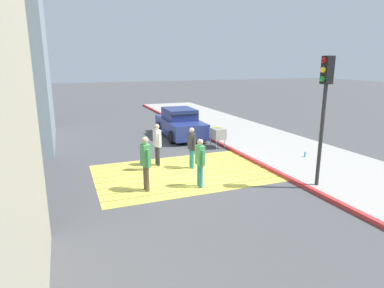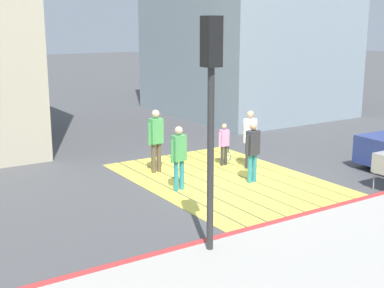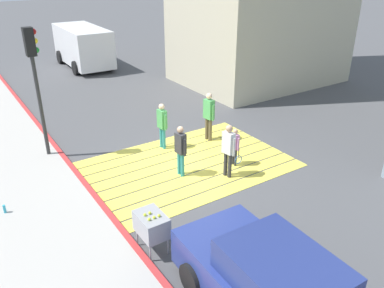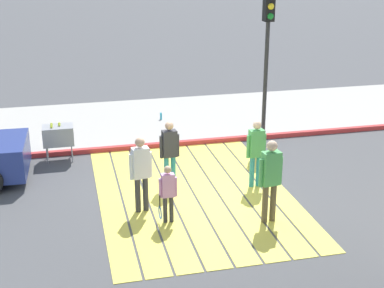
{
  "view_description": "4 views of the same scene",
  "coord_description": "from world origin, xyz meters",
  "px_view_note": "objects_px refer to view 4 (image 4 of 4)",
  "views": [
    {
      "loc": [
        3.98,
        11.07,
        4.05
      ],
      "look_at": [
        -0.42,
        -0.09,
        1.07
      ],
      "focal_mm": 30.9,
      "sensor_mm": 36.0,
      "label": 1
    },
    {
      "loc": [
        -10.86,
        8.14,
        4.12
      ],
      "look_at": [
        0.47,
        0.78,
        1.01
      ],
      "focal_mm": 49.15,
      "sensor_mm": 36.0,
      "label": 2
    },
    {
      "loc": [
        -6.07,
        -9.43,
        6.06
      ],
      "look_at": [
        0.12,
        -0.05,
        0.73
      ],
      "focal_mm": 36.76,
      "sensor_mm": 36.0,
      "label": 3
    },
    {
      "loc": [
        11.2,
        -2.7,
        5.45
      ],
      "look_at": [
        -0.18,
        0.01,
        1.16
      ],
      "focal_mm": 51.08,
      "sensor_mm": 36.0,
      "label": 4
    }
  ],
  "objects_px": {
    "traffic_light_corner": "(268,34)",
    "pedestrian_child_with_racket": "(168,191)",
    "pedestrian_adult_side": "(141,169)",
    "pedestrian_adult_trailing": "(170,149)",
    "pedestrian_teen_behind": "(256,149)",
    "water_bottle": "(161,116)",
    "pedestrian_adult_lead": "(270,175)",
    "tennis_ball_cart": "(58,135)"
  },
  "relations": [
    {
      "from": "pedestrian_adult_side",
      "to": "pedestrian_teen_behind",
      "type": "xyz_separation_m",
      "value": [
        -0.66,
        2.81,
        -0.03
      ]
    },
    {
      "from": "traffic_light_corner",
      "to": "pedestrian_adult_trailing",
      "type": "distance_m",
      "value": 5.07
    },
    {
      "from": "traffic_light_corner",
      "to": "pedestrian_child_with_racket",
      "type": "bearing_deg",
      "value": -38.93
    },
    {
      "from": "traffic_light_corner",
      "to": "tennis_ball_cart",
      "type": "bearing_deg",
      "value": -83.58
    },
    {
      "from": "water_bottle",
      "to": "pedestrian_adult_side",
      "type": "height_order",
      "value": "pedestrian_adult_side"
    },
    {
      "from": "traffic_light_corner",
      "to": "pedestrian_adult_side",
      "type": "height_order",
      "value": "traffic_light_corner"
    },
    {
      "from": "tennis_ball_cart",
      "to": "water_bottle",
      "type": "distance_m",
      "value": 4.15
    },
    {
      "from": "traffic_light_corner",
      "to": "water_bottle",
      "type": "distance_m",
      "value": 4.4
    },
    {
      "from": "traffic_light_corner",
      "to": "pedestrian_adult_lead",
      "type": "height_order",
      "value": "traffic_light_corner"
    },
    {
      "from": "pedestrian_adult_lead",
      "to": "pedestrian_child_with_racket",
      "type": "xyz_separation_m",
      "value": [
        -0.44,
        -2.05,
        -0.33
      ]
    },
    {
      "from": "pedestrian_adult_lead",
      "to": "pedestrian_teen_behind",
      "type": "height_order",
      "value": "pedestrian_adult_lead"
    },
    {
      "from": "pedestrian_child_with_racket",
      "to": "pedestrian_adult_side",
      "type": "bearing_deg",
      "value": -144.53
    },
    {
      "from": "pedestrian_child_with_racket",
      "to": "traffic_light_corner",
      "type": "bearing_deg",
      "value": 141.07
    },
    {
      "from": "pedestrian_adult_lead",
      "to": "pedestrian_adult_trailing",
      "type": "bearing_deg",
      "value": -143.36
    },
    {
      "from": "tennis_ball_cart",
      "to": "pedestrian_adult_side",
      "type": "relative_size",
      "value": 0.6
    },
    {
      "from": "tennis_ball_cart",
      "to": "pedestrian_adult_side",
      "type": "distance_m",
      "value": 3.9
    },
    {
      "from": "pedestrian_teen_behind",
      "to": "pedestrian_child_with_racket",
      "type": "xyz_separation_m",
      "value": [
        1.29,
        -2.36,
        -0.25
      ]
    },
    {
      "from": "pedestrian_adult_lead",
      "to": "tennis_ball_cart",
      "type": "bearing_deg",
      "value": -137.44
    },
    {
      "from": "pedestrian_adult_lead",
      "to": "pedestrian_teen_behind",
      "type": "relative_size",
      "value": 1.09
    },
    {
      "from": "pedestrian_adult_side",
      "to": "pedestrian_child_with_racket",
      "type": "xyz_separation_m",
      "value": [
        0.63,
        0.45,
        -0.28
      ]
    },
    {
      "from": "water_bottle",
      "to": "pedestrian_adult_lead",
      "type": "relative_size",
      "value": 0.12
    },
    {
      "from": "water_bottle",
      "to": "pedestrian_teen_behind",
      "type": "bearing_deg",
      "value": 13.45
    },
    {
      "from": "traffic_light_corner",
      "to": "pedestrian_adult_side",
      "type": "bearing_deg",
      "value": -46.04
    },
    {
      "from": "water_bottle",
      "to": "pedestrian_adult_side",
      "type": "relative_size",
      "value": 0.13
    },
    {
      "from": "pedestrian_adult_trailing",
      "to": "pedestrian_teen_behind",
      "type": "distance_m",
      "value": 2.03
    },
    {
      "from": "tennis_ball_cart",
      "to": "pedestrian_adult_lead",
      "type": "relative_size",
      "value": 0.57
    },
    {
      "from": "pedestrian_adult_lead",
      "to": "pedestrian_child_with_racket",
      "type": "height_order",
      "value": "pedestrian_adult_lead"
    },
    {
      "from": "tennis_ball_cart",
      "to": "pedestrian_adult_trailing",
      "type": "relative_size",
      "value": 0.63
    },
    {
      "from": "tennis_ball_cart",
      "to": "pedestrian_adult_trailing",
      "type": "bearing_deg",
      "value": 47.28
    },
    {
      "from": "pedestrian_child_with_racket",
      "to": "pedestrian_teen_behind",
      "type": "bearing_deg",
      "value": 118.72
    },
    {
      "from": "pedestrian_adult_trailing",
      "to": "pedestrian_child_with_racket",
      "type": "bearing_deg",
      "value": -12.54
    },
    {
      "from": "traffic_light_corner",
      "to": "pedestrian_adult_side",
      "type": "relative_size",
      "value": 2.5
    },
    {
      "from": "pedestrian_adult_trailing",
      "to": "pedestrian_adult_side",
      "type": "relative_size",
      "value": 0.96
    },
    {
      "from": "pedestrian_adult_trailing",
      "to": "pedestrian_teen_behind",
      "type": "xyz_separation_m",
      "value": [
        0.48,
        1.97,
        0.01
      ]
    },
    {
      "from": "tennis_ball_cart",
      "to": "water_bottle",
      "type": "xyz_separation_m",
      "value": [
        -2.57,
        3.22,
        -0.47
      ]
    },
    {
      "from": "water_bottle",
      "to": "pedestrian_teen_behind",
      "type": "height_order",
      "value": "pedestrian_teen_behind"
    },
    {
      "from": "pedestrian_adult_lead",
      "to": "pedestrian_adult_side",
      "type": "relative_size",
      "value": 1.06
    },
    {
      "from": "water_bottle",
      "to": "pedestrian_adult_lead",
      "type": "bearing_deg",
      "value": 7.77
    },
    {
      "from": "pedestrian_adult_lead",
      "to": "pedestrian_child_with_racket",
      "type": "distance_m",
      "value": 2.12
    },
    {
      "from": "tennis_ball_cart",
      "to": "pedestrian_adult_lead",
      "type": "height_order",
      "value": "pedestrian_adult_lead"
    },
    {
      "from": "traffic_light_corner",
      "to": "pedestrian_adult_side",
      "type": "xyz_separation_m",
      "value": [
        4.18,
        -4.33,
        -2.05
      ]
    },
    {
      "from": "tennis_ball_cart",
      "to": "pedestrian_teen_behind",
      "type": "height_order",
      "value": "pedestrian_teen_behind"
    }
  ]
}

